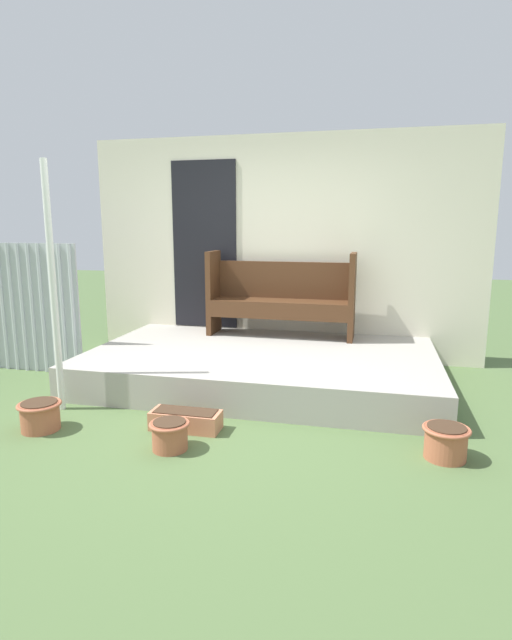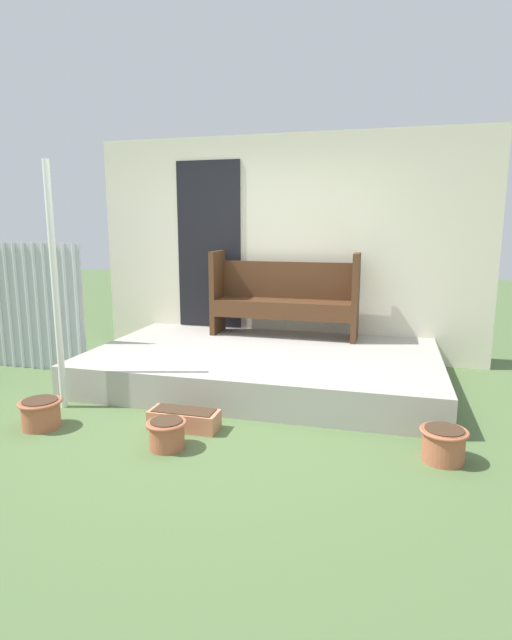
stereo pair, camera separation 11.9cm
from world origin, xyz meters
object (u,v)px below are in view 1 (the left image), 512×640
Objects in this scene: flower_pot_right at (446,441)px; flower_pot_middle at (170,434)px; planter_box_rect at (186,420)px; flower_pot_left at (40,415)px; bench at (281,294)px; support_post at (53,289)px.

flower_pot_middle is at bearing -170.87° from flower_pot_right.
flower_pot_left is at bearing -166.17° from planter_box_rect.
flower_pot_right is (1.55, -2.15, -0.68)m from bench.
flower_pot_middle is 0.36m from planter_box_rect.
flower_pot_left is 1.12m from flower_pot_middle.
flower_pot_middle is at bearing -97.50° from bench.
flower_pot_right is at bearing -4.08° from support_post.
bench is 5.73× the size of flower_pot_middle.
bench reaches higher than flower_pot_middle.
planter_box_rect is at bearing 13.83° from flower_pot_left.
support_post is at bearing -128.82° from bench.
planter_box_rect is at bearing 93.10° from flower_pot_middle.
flower_pot_right reaches higher than flower_pot_middle.
flower_pot_middle is 0.90× the size of flower_pot_right.
support_post is at bearing 175.92° from flower_pot_right.
support_post is 1.26× the size of bench.
support_post is at bearing 104.25° from flower_pot_left.
support_post is 3.27m from flower_pot_right.
support_post is 2.50m from bench.
support_post is 1.03m from flower_pot_left.
flower_pot_left is 1.04× the size of flower_pot_right.
planter_box_rect is at bearing 178.34° from flower_pot_right.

